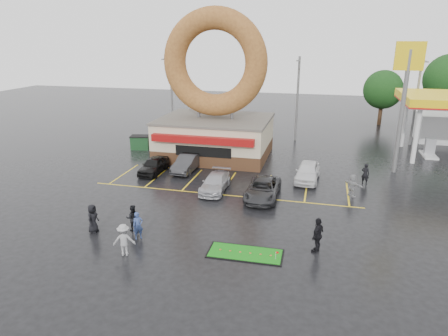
% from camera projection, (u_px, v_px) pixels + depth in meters
% --- Properties ---
extents(ground, '(120.00, 120.00, 0.00)m').
position_uv_depth(ground, '(207.00, 214.00, 25.86)').
color(ground, black).
rests_on(ground, ground).
extents(donut_shop, '(10.20, 8.70, 13.50)m').
position_uv_depth(donut_shop, '(215.00, 110.00, 37.11)').
color(donut_shop, '#472B19').
rests_on(donut_shop, ground).
extents(shell_sign, '(2.20, 0.36, 10.60)m').
position_uv_depth(shell_sign, '(406.00, 84.00, 31.62)').
color(shell_sign, slate).
rests_on(shell_sign, ground).
extents(streetlight_left, '(0.40, 2.21, 9.00)m').
position_uv_depth(streetlight_left, '(171.00, 94.00, 45.03)').
color(streetlight_left, slate).
rests_on(streetlight_left, ground).
extents(streetlight_mid, '(0.40, 2.21, 9.00)m').
position_uv_depth(streetlight_mid, '(297.00, 97.00, 42.73)').
color(streetlight_mid, slate).
rests_on(streetlight_mid, ground).
extents(streetlight_right, '(0.40, 2.21, 9.00)m').
position_uv_depth(streetlight_right, '(416.00, 100.00, 40.89)').
color(streetlight_right, slate).
rests_on(streetlight_right, ground).
extents(tree_far_d, '(4.90, 4.90, 7.00)m').
position_uv_depth(tree_far_d, '(383.00, 90.00, 50.72)').
color(tree_far_d, '#332114').
rests_on(tree_far_d, ground).
extents(car_black, '(1.61, 3.96, 1.35)m').
position_uv_depth(car_black, '(154.00, 165.00, 33.43)').
color(car_black, black).
rests_on(car_black, ground).
extents(car_dgrey, '(1.67, 4.29, 1.39)m').
position_uv_depth(car_dgrey, '(187.00, 163.00, 33.96)').
color(car_dgrey, '#2A2A2D').
rests_on(car_dgrey, ground).
extents(car_silver, '(1.77, 4.26, 1.23)m').
position_uv_depth(car_silver, '(215.00, 183.00, 29.60)').
color(car_silver, '#A8A8AD').
rests_on(car_silver, ground).
extents(car_grey, '(2.21, 4.79, 1.33)m').
position_uv_depth(car_grey, '(263.00, 189.00, 28.23)').
color(car_grey, '#2C2C2F').
rests_on(car_grey, ground).
extents(car_white, '(2.03, 4.46, 1.48)m').
position_uv_depth(car_white, '(308.00, 172.00, 31.63)').
color(car_white, silver).
rests_on(car_white, ground).
extents(person_blue, '(0.69, 0.67, 1.60)m').
position_uv_depth(person_blue, '(138.00, 226.00, 22.45)').
color(person_blue, navy).
rests_on(person_blue, ground).
extents(person_blackjkt, '(0.96, 0.88, 1.60)m').
position_uv_depth(person_blackjkt, '(133.00, 218.00, 23.41)').
color(person_blackjkt, black).
rests_on(person_blackjkt, ground).
extents(person_hoodie, '(1.30, 1.02, 1.76)m').
position_uv_depth(person_hoodie, '(124.00, 240.00, 20.69)').
color(person_hoodie, gray).
rests_on(person_hoodie, ground).
extents(person_bystander, '(0.56, 0.85, 1.72)m').
position_uv_depth(person_bystander, '(93.00, 218.00, 23.20)').
color(person_bystander, black).
rests_on(person_bystander, ground).
extents(person_cameraman, '(0.91, 1.24, 1.96)m').
position_uv_depth(person_cameraman, '(318.00, 235.00, 20.99)').
color(person_cameraman, black).
rests_on(person_cameraman, ground).
extents(person_walker_near, '(1.45, 1.41, 1.65)m').
position_uv_depth(person_walker_near, '(352.00, 185.00, 28.46)').
color(person_walker_near, '#959597').
rests_on(person_walker_near, ground).
extents(person_walker_far, '(0.72, 0.61, 1.68)m').
position_uv_depth(person_walker_far, '(365.00, 174.00, 30.82)').
color(person_walker_far, black).
rests_on(person_walker_far, ground).
extents(dumpster, '(2.00, 1.53, 1.30)m').
position_uv_depth(dumpster, '(140.00, 143.00, 40.66)').
color(dumpster, '#194220').
rests_on(dumpster, ground).
extents(putting_green, '(4.01, 1.79, 0.50)m').
position_uv_depth(putting_green, '(245.00, 253.00, 21.06)').
color(putting_green, black).
rests_on(putting_green, ground).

